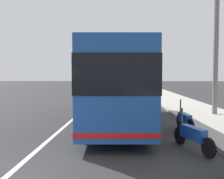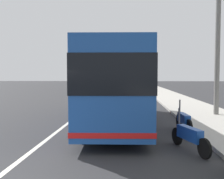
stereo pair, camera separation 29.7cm
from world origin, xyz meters
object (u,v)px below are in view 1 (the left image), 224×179
object	(u,v)px
coach_bus	(114,82)
car_ahead_same_lane	(125,85)
car_far_distant	(97,85)
car_oncoming	(120,83)
utility_pole	(216,53)
car_side_street	(120,84)
motorcycle_angled	(185,121)
motorcycle_mid_row	(193,136)

from	to	relation	value
coach_bus	car_ahead_same_lane	bearing A→B (deg)	-4.08
car_far_distant	car_oncoming	size ratio (longest dim) A/B	0.97
utility_pole	car_side_street	bearing A→B (deg)	9.62
car_ahead_same_lane	utility_pole	xyz separation A→B (m)	(-29.16, -4.95, 2.88)
motorcycle_angled	utility_pole	world-z (taller)	utility_pole
coach_bus	motorcycle_mid_row	world-z (taller)	coach_bus
coach_bus	car_side_street	world-z (taller)	coach_bus
car_ahead_same_lane	car_oncoming	size ratio (longest dim) A/B	1.07
car_far_distant	car_oncoming	xyz separation A→B (m)	(14.61, -4.07, 0.05)
car_side_street	utility_pole	bearing A→B (deg)	-168.42
motorcycle_mid_row	utility_pole	size ratio (longest dim) A/B	0.28
coach_bus	car_far_distant	bearing A→B (deg)	4.37
car_ahead_same_lane	car_far_distant	size ratio (longest dim) A/B	1.10
motorcycle_mid_row	car_oncoming	bearing A→B (deg)	-15.55
car_far_distant	utility_pole	bearing A→B (deg)	16.75
motorcycle_angled	car_far_distant	distance (m)	37.12
motorcycle_mid_row	motorcycle_angled	distance (m)	2.53
car_far_distant	coach_bus	bearing A→B (deg)	6.74
coach_bus	motorcycle_mid_row	distance (m)	5.58
motorcycle_angled	coach_bus	bearing A→B (deg)	49.16
motorcycle_mid_row	coach_bus	bearing A→B (deg)	10.12
car_far_distant	car_side_street	size ratio (longest dim) A/B	0.98
car_far_distant	utility_pole	world-z (taller)	utility_pole
utility_pole	car_oncoming	bearing A→B (deg)	7.18
car_side_street	motorcycle_mid_row	bearing A→B (deg)	-174.26
motorcycle_mid_row	utility_pole	distance (m)	8.07
car_far_distant	car_ahead_same_lane	bearing A→B (deg)	58.82
motorcycle_angled	car_side_street	distance (m)	38.33
coach_bus	utility_pole	bearing A→B (deg)	-72.70
car_oncoming	utility_pole	xyz separation A→B (m)	(-46.75, -5.89, 2.89)
motorcycle_angled	car_far_distant	size ratio (longest dim) A/B	0.51
car_oncoming	utility_pole	size ratio (longest dim) A/B	0.60
car_ahead_same_lane	coach_bus	bearing A→B (deg)	-176.97
car_ahead_same_lane	motorcycle_mid_row	bearing A→B (deg)	-172.70
coach_bus	motorcycle_mid_row	xyz separation A→B (m)	(-4.71, -2.58, -1.51)
motorcycle_angled	utility_pole	xyz separation A→B (m)	(4.27, -2.70, 3.11)
utility_pole	motorcycle_angled	bearing A→B (deg)	147.67
car_oncoming	motorcycle_angled	bearing A→B (deg)	-175.43
motorcycle_angled	car_ahead_same_lane	size ratio (longest dim) A/B	0.46
motorcycle_angled	utility_pole	distance (m)	5.93
motorcycle_mid_row	car_oncoming	distance (m)	53.60
car_side_street	car_ahead_same_lane	bearing A→B (deg)	-168.53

